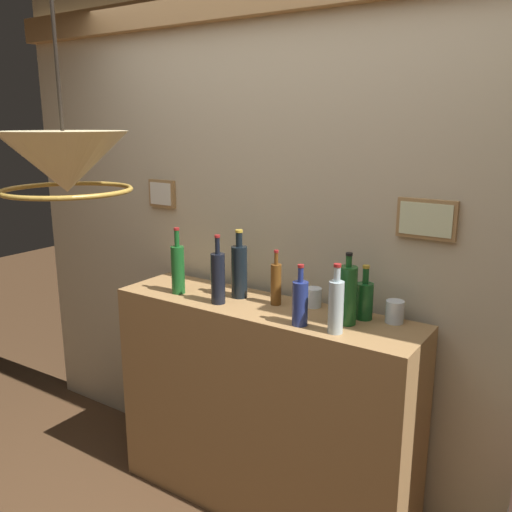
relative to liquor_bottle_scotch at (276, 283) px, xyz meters
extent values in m
cube|color=#BCAD8E|center=(-0.04, 0.22, 0.20)|extent=(3.71, 0.08, 2.74)
cube|color=#9E7547|center=(-0.86, 0.17, 0.34)|extent=(0.18, 0.03, 0.15)
cube|color=beige|center=(-0.86, 0.16, 0.34)|extent=(0.15, 0.01, 0.12)
cube|color=#9E7547|center=(0.63, 0.17, 0.34)|extent=(0.25, 0.03, 0.17)
cube|color=beige|center=(0.63, 0.16, 0.34)|extent=(0.22, 0.01, 0.14)
cube|color=#9E7547|center=(-0.04, -0.05, -0.64)|extent=(1.52, 0.39, 1.07)
cylinder|color=brown|center=(0.00, 0.00, -0.01)|extent=(0.05, 0.05, 0.19)
cylinder|color=brown|center=(0.00, 0.00, 0.12)|extent=(0.02, 0.02, 0.06)
cylinder|color=maroon|center=(0.00, 0.00, 0.15)|extent=(0.02, 0.02, 0.01)
cylinder|color=#AABDC1|center=(0.39, -0.17, 0.00)|extent=(0.06, 0.06, 0.22)
cylinder|color=#AABDC1|center=(0.39, -0.17, 0.14)|extent=(0.03, 0.03, 0.06)
cylinder|color=maroon|center=(0.39, -0.17, 0.18)|extent=(0.03, 0.03, 0.01)
cylinder|color=#185521|center=(-0.50, -0.12, 0.02)|extent=(0.07, 0.07, 0.24)
cylinder|color=#185521|center=(-0.50, -0.12, 0.18)|extent=(0.02, 0.02, 0.08)
cylinder|color=maroon|center=(-0.50, -0.12, 0.22)|extent=(0.03, 0.03, 0.01)
cylinder|color=#175222|center=(0.42, 0.05, -0.02)|extent=(0.07, 0.07, 0.16)
cylinder|color=#175222|center=(0.42, 0.05, 0.09)|extent=(0.03, 0.03, 0.07)
cylinder|color=#B7932D|center=(0.42, 0.05, 0.13)|extent=(0.03, 0.03, 0.01)
cylinder|color=navy|center=(0.22, -0.17, -0.01)|extent=(0.07, 0.07, 0.19)
cylinder|color=navy|center=(0.22, -0.17, 0.12)|extent=(0.02, 0.02, 0.06)
cylinder|color=maroon|center=(0.22, -0.17, 0.15)|extent=(0.03, 0.03, 0.01)
cylinder|color=black|center=(-0.21, 0.00, 0.02)|extent=(0.08, 0.08, 0.25)
cylinder|color=black|center=(-0.21, 0.00, 0.18)|extent=(0.03, 0.03, 0.07)
cylinder|color=#B7932D|center=(-0.21, 0.00, 0.23)|extent=(0.04, 0.04, 0.01)
cylinder|color=black|center=(-0.24, -0.14, 0.02)|extent=(0.07, 0.07, 0.24)
cylinder|color=black|center=(-0.24, -0.14, 0.18)|extent=(0.02, 0.02, 0.08)
cylinder|color=maroon|center=(-0.24, -0.14, 0.22)|extent=(0.03, 0.03, 0.01)
cylinder|color=#1B5621|center=(0.38, -0.05, 0.02)|extent=(0.08, 0.08, 0.25)
cylinder|color=#1B5621|center=(0.38, -0.05, 0.17)|extent=(0.03, 0.03, 0.05)
cylinder|color=black|center=(0.38, -0.05, 0.20)|extent=(0.03, 0.03, 0.01)
cylinder|color=silver|center=(0.55, 0.08, -0.06)|extent=(0.08, 0.08, 0.10)
cylinder|color=silver|center=(0.16, 0.07, -0.06)|extent=(0.08, 0.08, 0.09)
cone|color=beige|center=(-0.23, -0.94, 0.61)|extent=(0.41, 0.41, 0.20)
cylinder|color=black|center=(-0.23, -0.94, 0.92)|extent=(0.01, 0.01, 0.44)
torus|color=#AD8433|center=(-0.23, -0.94, 0.51)|extent=(0.42, 0.42, 0.02)
camera|label=1|loc=(1.28, -2.07, 0.73)|focal=38.24mm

